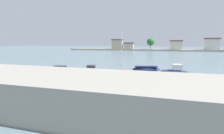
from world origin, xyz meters
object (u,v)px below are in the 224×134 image
object	(u,v)px
moored_boat_4	(175,71)
mooring_buoy_1	(100,65)
moored_boat_1	(87,72)
moored_boat_3	(146,69)
mooring_buoy_0	(186,77)
moored_boat_0	(57,73)
moored_boat_2	(123,72)
mooring_buoy_2	(113,71)

from	to	relation	value
moored_boat_4	mooring_buoy_1	bearing A→B (deg)	152.38
moored_boat_1	moored_boat_3	size ratio (longest dim) A/B	0.81
moored_boat_1	mooring_buoy_0	distance (m)	14.67
moored_boat_0	mooring_buoy_0	distance (m)	19.20
moored_boat_2	mooring_buoy_2	xyz separation A→B (m)	(-2.55, 2.95, -0.35)
mooring_buoy_0	mooring_buoy_1	bearing A→B (deg)	149.34
moored_boat_0	moored_boat_4	world-z (taller)	moored_boat_0
moored_boat_0	mooring_buoy_2	world-z (taller)	moored_boat_0
mooring_buoy_0	moored_boat_2	bearing A→B (deg)	-177.27
moored_boat_1	mooring_buoy_1	distance (m)	13.29
moored_boat_3	mooring_buoy_1	distance (m)	12.39
mooring_buoy_0	moored_boat_3	bearing A→B (deg)	144.99
mooring_buoy_1	mooring_buoy_2	world-z (taller)	mooring_buoy_2
moored_boat_0	mooring_buoy_2	distance (m)	9.72
moored_boat_0	moored_boat_1	size ratio (longest dim) A/B	1.29
moored_boat_1	moored_boat_2	bearing A→B (deg)	11.71
moored_boat_1	moored_boat_2	size ratio (longest dim) A/B	0.61
moored_boat_0	moored_boat_3	world-z (taller)	moored_boat_0
moored_boat_4	mooring_buoy_0	bearing A→B (deg)	-65.27
moored_boat_2	moored_boat_1	bearing A→B (deg)	-161.60
moored_boat_0	moored_boat_4	bearing A→B (deg)	19.41
moored_boat_1	mooring_buoy_0	bearing A→B (deg)	-2.36
mooring_buoy_0	mooring_buoy_2	bearing A→B (deg)	168.17
moored_boat_0	mooring_buoy_0	xyz separation A→B (m)	(18.66, 4.51, -0.44)
mooring_buoy_0	mooring_buoy_1	size ratio (longest dim) A/B	1.32
moored_boat_3	mooring_buoy_1	world-z (taller)	moored_boat_3
moored_boat_4	mooring_buoy_2	world-z (taller)	moored_boat_4
mooring_buoy_2	moored_boat_3	bearing A→B (deg)	18.37
moored_boat_4	mooring_buoy_0	xyz separation A→B (m)	(1.48, -2.86, -0.39)
moored_boat_4	mooring_buoy_1	world-z (taller)	moored_boat_4
moored_boat_2	moored_boat_3	xyz separation A→B (m)	(3.13, 4.83, -0.06)
moored_boat_2	moored_boat_3	distance (m)	5.76
moored_boat_4	mooring_buoy_0	size ratio (longest dim) A/B	14.20
moored_boat_2	mooring_buoy_0	bearing A→B (deg)	-3.89
moored_boat_4	mooring_buoy_1	size ratio (longest dim) A/B	18.70
moored_boat_1	moored_boat_4	world-z (taller)	moored_boat_1
moored_boat_3	moored_boat_4	size ratio (longest dim) A/B	1.13
moored_boat_0	mooring_buoy_1	distance (m)	14.79
mooring_buoy_1	moored_boat_4	bearing A→B (deg)	-25.02
moored_boat_1	moored_boat_2	world-z (taller)	moored_boat_2
mooring_buoy_1	mooring_buoy_2	distance (m)	9.33
moored_boat_2	moored_boat_3	world-z (taller)	moored_boat_2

